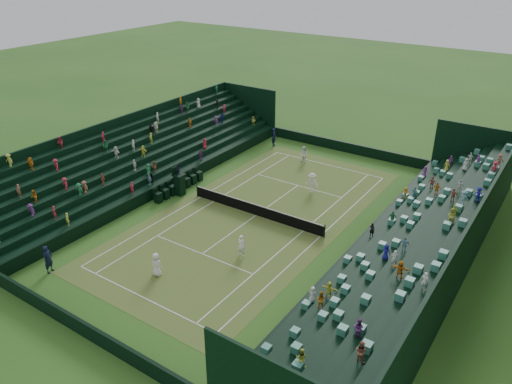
# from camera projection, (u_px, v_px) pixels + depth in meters

# --- Properties ---
(ground) EXTENTS (160.00, 160.00, 0.00)m
(ground) POSITION_uv_depth(u_px,v_px,m) (256.00, 216.00, 37.95)
(ground) COLOR #2C5B1C
(ground) RESTS_ON ground
(court_surface) EXTENTS (12.97, 26.77, 0.01)m
(court_surface) POSITION_uv_depth(u_px,v_px,m) (256.00, 215.00, 37.94)
(court_surface) COLOR #3F7326
(court_surface) RESTS_ON ground
(perimeter_wall_north) EXTENTS (17.17, 0.20, 1.00)m
(perimeter_wall_north) POSITION_uv_depth(u_px,v_px,m) (345.00, 147.00, 49.53)
(perimeter_wall_north) COLOR black
(perimeter_wall_north) RESTS_ON ground
(perimeter_wall_south) EXTENTS (17.17, 0.20, 1.00)m
(perimeter_wall_south) POSITION_uv_depth(u_px,v_px,m) (85.00, 330.00, 25.92)
(perimeter_wall_south) COLOR black
(perimeter_wall_south) RESTS_ON ground
(perimeter_wall_east) EXTENTS (0.20, 31.77, 1.00)m
(perimeter_wall_east) POSITION_uv_depth(u_px,v_px,m) (361.00, 243.00, 33.46)
(perimeter_wall_east) COLOR black
(perimeter_wall_east) RESTS_ON ground
(perimeter_wall_west) EXTENTS (0.20, 31.77, 1.00)m
(perimeter_wall_west) POSITION_uv_depth(u_px,v_px,m) (173.00, 183.00, 41.99)
(perimeter_wall_west) COLOR black
(perimeter_wall_west) RESTS_ON ground
(north_grandstand) EXTENTS (6.60, 32.00, 4.90)m
(north_grandstand) POSITION_uv_depth(u_px,v_px,m) (425.00, 249.00, 30.90)
(north_grandstand) COLOR black
(north_grandstand) RESTS_ON ground
(south_grandstand) EXTENTS (6.60, 32.00, 4.90)m
(south_grandstand) POSITION_uv_depth(u_px,v_px,m) (136.00, 161.00, 43.62)
(south_grandstand) COLOR black
(south_grandstand) RESTS_ON ground
(tennis_net) EXTENTS (11.67, 0.10, 1.06)m
(tennis_net) POSITION_uv_depth(u_px,v_px,m) (256.00, 209.00, 37.71)
(tennis_net) COLOR black
(tennis_net) RESTS_ON ground
(umpire_chair) EXTENTS (0.86, 0.86, 2.72)m
(umpire_chair) POSITION_uv_depth(u_px,v_px,m) (179.00, 182.00, 40.65)
(umpire_chair) COLOR black
(umpire_chair) RESTS_ON ground
(courtside_chairs) EXTENTS (0.55, 5.52, 1.20)m
(courtside_chairs) POSITION_uv_depth(u_px,v_px,m) (179.00, 186.00, 41.59)
(courtside_chairs) COLOR black
(courtside_chairs) RESTS_ON ground
(player_near_west) EXTENTS (0.83, 0.59, 1.58)m
(player_near_west) POSITION_uv_depth(u_px,v_px,m) (156.00, 265.00, 30.71)
(player_near_west) COLOR white
(player_near_west) RESTS_ON ground
(player_near_east) EXTENTS (0.60, 0.42, 1.57)m
(player_near_east) POSITION_uv_depth(u_px,v_px,m) (241.00, 246.00, 32.67)
(player_near_east) COLOR white
(player_near_east) RESTS_ON ground
(player_far_west) EXTENTS (0.96, 0.86, 1.64)m
(player_far_west) POSITION_uv_depth(u_px,v_px,m) (304.00, 155.00, 46.85)
(player_far_west) COLOR white
(player_far_west) RESTS_ON ground
(player_far_east) EXTENTS (1.16, 0.70, 1.75)m
(player_far_east) POSITION_uv_depth(u_px,v_px,m) (312.00, 183.00, 41.14)
(player_far_east) COLOR white
(player_far_east) RESTS_ON ground
(line_judge_north) EXTENTS (0.68, 0.80, 1.87)m
(line_judge_north) POSITION_uv_depth(u_px,v_px,m) (274.00, 137.00, 50.84)
(line_judge_north) COLOR black
(line_judge_north) RESTS_ON ground
(line_judge_south) EXTENTS (0.62, 0.78, 1.88)m
(line_judge_south) POSITION_uv_depth(u_px,v_px,m) (48.00, 259.00, 30.98)
(line_judge_south) COLOR black
(line_judge_south) RESTS_ON ground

